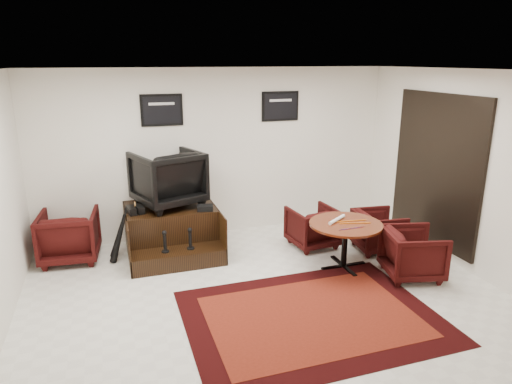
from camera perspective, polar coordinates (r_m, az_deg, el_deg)
ground at (r=5.94m, az=1.44°, el=-13.15°), size 6.00×6.00×0.00m
room_shell at (r=5.56m, az=5.12°, el=4.43°), size 6.02×5.02×2.81m
area_rug at (r=5.60m, az=6.95°, el=-15.21°), size 2.92×2.19×0.01m
shine_podium at (r=7.30m, az=-10.49°, el=-4.82°), size 1.38×1.42×0.71m
shine_chair at (r=7.18m, az=-11.00°, el=2.03°), size 1.17×1.13×0.96m
shoes_pair at (r=7.04m, az=-14.86°, el=-2.14°), size 0.27×0.32×0.10m
polish_kit at (r=6.96m, az=-6.38°, el=-1.98°), size 0.27×0.21×0.08m
umbrella_black at (r=7.06m, az=-16.70°, el=-5.36°), size 0.30×0.11×0.80m
umbrella_hooked at (r=7.23m, az=-16.65°, el=-4.72°), size 0.31×0.12×0.83m
armchair_side at (r=7.37m, az=-22.33°, el=-4.84°), size 0.88×0.83×0.84m
meeting_table at (r=6.65m, az=11.13°, el=-4.53°), size 1.04×1.04×0.68m
table_chair_back at (r=7.41m, az=7.07°, el=-4.10°), size 0.76×0.72×0.71m
table_chair_window at (r=7.45m, az=15.06°, el=-4.47°), size 0.71×0.75×0.70m
table_chair_corner at (r=6.70m, az=19.04°, el=-7.00°), size 0.84×0.88×0.75m
paper_roll at (r=6.67m, az=10.09°, el=-3.40°), size 0.37×0.28×0.05m
table_clutter at (r=6.62m, az=12.03°, el=-3.85°), size 0.57×0.32×0.01m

